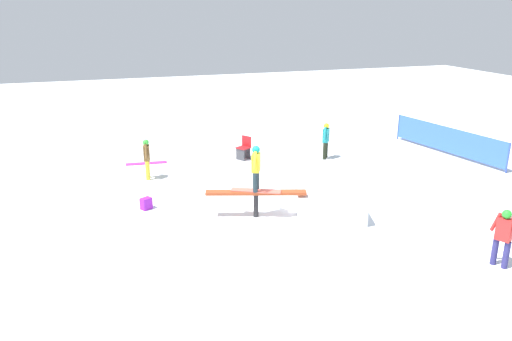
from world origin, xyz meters
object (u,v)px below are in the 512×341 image
bystander_teal (326,139)px  bystander_red (503,235)px  rail_feature (256,195)px  folding_chair (244,149)px  loose_snowboard_magenta (146,163)px  main_rider_on_rail (256,169)px  backpack_on_snow (146,204)px  bystander_brown (147,157)px

bystander_teal → bystander_red: (-0.02, 8.89, -0.01)m
rail_feature → folding_chair: (-1.32, -5.42, -0.24)m
bystander_red → loose_snowboard_magenta: (6.68, -10.38, -0.76)m
main_rider_on_rail → loose_snowboard_magenta: (2.34, -6.00, -1.38)m
loose_snowboard_magenta → backpack_on_snow: size_ratio=4.44×
rail_feature → main_rider_on_rail: main_rider_on_rail is taller
bystander_brown → bystander_teal: 6.80m
bystander_brown → loose_snowboard_magenta: (-0.14, -1.77, -0.76)m
bystander_brown → folding_chair: bearing=-63.5°
bystander_red → folding_chair: bearing=171.5°
main_rider_on_rail → folding_chair: main_rider_on_rail is taller
rail_feature → bystander_brown: bearing=-41.9°
bystander_teal → folding_chair: (3.00, -0.91, -0.37)m
main_rider_on_rail → bystander_teal: bearing=-107.0°
rail_feature → folding_chair: 5.59m
bystander_brown → loose_snowboard_magenta: bearing=4.7°
main_rider_on_rail → bystander_red: (-4.34, 4.38, -0.63)m
rail_feature → main_rider_on_rail: (0.00, 0.00, 0.74)m
loose_snowboard_magenta → main_rider_on_rail: bearing=116.7°
loose_snowboard_magenta → backpack_on_snow: (0.51, 4.48, 0.16)m
bystander_teal → folding_chair: bearing=111.6°
bystander_red → main_rider_on_rail: bearing=-160.9°
rail_feature → bystander_teal: 6.24m
bystander_teal → loose_snowboard_magenta: 6.86m
bystander_red → folding_chair: size_ratio=1.56×
bystander_brown → rail_feature: bearing=-140.6°
main_rider_on_rail → bystander_teal: 6.27m
bystander_brown → loose_snowboard_magenta: bystander_brown is taller
loose_snowboard_magenta → folding_chair: 3.73m
rail_feature → bystander_brown: size_ratio=1.97×
bystander_brown → loose_snowboard_magenta: size_ratio=0.92×
main_rider_on_rail → bystander_teal: (-4.32, -4.51, -0.62)m
rail_feature → bystander_red: 6.17m
bystander_red → backpack_on_snow: bystander_red is taller
backpack_on_snow → folding_chair: bearing=-166.6°
rail_feature → bystander_teal: size_ratio=1.96×
bystander_teal → bystander_red: bearing=-141.3°
main_rider_on_rail → backpack_on_snow: bearing=-1.4°
bystander_red → backpack_on_snow: (7.19, -5.91, -0.60)m
rail_feature → loose_snowboard_magenta: bearing=-50.9°
backpack_on_snow → main_rider_on_rail: bearing=122.2°
rail_feature → folding_chair: size_ratio=3.10×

